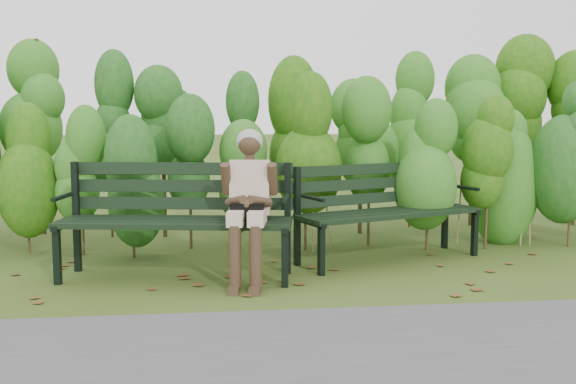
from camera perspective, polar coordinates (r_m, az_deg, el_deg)
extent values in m
plane|color=#384614|center=(6.04, 0.40, -7.47)|extent=(80.00, 80.00, 0.00)
cube|color=#474749|center=(3.97, 4.52, -15.16)|extent=(60.00, 2.50, 0.01)
cylinder|color=#47381E|center=(7.47, -22.41, -2.11)|extent=(0.03, 0.03, 0.80)
ellipsoid|color=#1B6010|center=(7.40, -22.64, 2.79)|extent=(0.64, 0.64, 1.44)
cylinder|color=#47381E|center=(7.33, -17.80, -2.08)|extent=(0.03, 0.03, 0.80)
ellipsoid|color=#1B6010|center=(7.26, -17.98, 2.92)|extent=(0.64, 0.64, 1.44)
cylinder|color=#47381E|center=(7.24, -13.04, -2.04)|extent=(0.03, 0.03, 0.80)
ellipsoid|color=#1B6010|center=(7.17, -13.17, 3.02)|extent=(0.64, 0.64, 1.44)
cylinder|color=#47381E|center=(7.19, -8.19, -1.99)|extent=(0.03, 0.03, 0.80)
ellipsoid|color=#1B6010|center=(7.13, -8.27, 3.11)|extent=(0.64, 0.64, 1.44)
cylinder|color=#47381E|center=(7.20, -3.31, -1.91)|extent=(0.03, 0.03, 0.80)
ellipsoid|color=#1B6010|center=(7.14, -3.35, 3.17)|extent=(0.64, 0.64, 1.44)
cylinder|color=#47381E|center=(7.27, 1.51, -1.83)|extent=(0.03, 0.03, 0.80)
ellipsoid|color=#1B6010|center=(7.20, 1.53, 3.21)|extent=(0.64, 0.64, 1.44)
cylinder|color=#47381E|center=(7.38, 6.22, -1.74)|extent=(0.03, 0.03, 0.80)
ellipsoid|color=#1B6010|center=(7.31, 6.28, 3.23)|extent=(0.64, 0.64, 1.44)
cylinder|color=#47381E|center=(7.54, 10.75, -1.64)|extent=(0.03, 0.03, 0.80)
ellipsoid|color=#1B6010|center=(7.47, 10.86, 3.22)|extent=(0.64, 0.64, 1.44)
cylinder|color=#47381E|center=(7.74, 15.08, -1.53)|extent=(0.03, 0.03, 0.80)
ellipsoid|color=#1B6010|center=(7.68, 15.22, 3.20)|extent=(0.64, 0.64, 1.44)
cylinder|color=#47381E|center=(7.99, 19.15, -1.42)|extent=(0.03, 0.03, 0.80)
ellipsoid|color=#1B6010|center=(7.93, 19.33, 3.16)|extent=(0.64, 0.64, 1.44)
cylinder|color=#47381E|center=(8.28, 22.97, -1.31)|extent=(0.03, 0.03, 0.80)
ellipsoid|color=#1B6010|center=(8.22, 23.17, 3.11)|extent=(0.64, 0.64, 1.44)
cylinder|color=#47381E|center=(8.39, -20.21, -0.05)|extent=(0.04, 0.04, 1.10)
ellipsoid|color=#1B5216|center=(8.34, -20.46, 5.96)|extent=(0.70, 0.70, 1.98)
cylinder|color=#47381E|center=(8.25, -15.02, 0.02)|extent=(0.04, 0.04, 1.10)
ellipsoid|color=#1B5216|center=(8.20, -15.21, 6.14)|extent=(0.70, 0.70, 1.98)
cylinder|color=#47381E|center=(8.17, -9.68, 0.09)|extent=(0.04, 0.04, 1.10)
ellipsoid|color=#1B5216|center=(8.12, -9.81, 6.27)|extent=(0.70, 0.70, 1.98)
cylinder|color=#47381E|center=(8.17, -4.30, 0.17)|extent=(0.04, 0.04, 1.10)
ellipsoid|color=#1B5216|center=(8.12, -4.35, 6.35)|extent=(0.70, 0.70, 1.98)
cylinder|color=#47381E|center=(8.24, 1.05, 0.24)|extent=(0.04, 0.04, 1.10)
ellipsoid|color=#1B5216|center=(8.19, 1.06, 6.37)|extent=(0.70, 0.70, 1.98)
cylinder|color=#47381E|center=(8.38, 6.26, 0.31)|extent=(0.04, 0.04, 1.10)
ellipsoid|color=#1B5216|center=(8.33, 6.34, 6.34)|extent=(0.70, 0.70, 1.98)
cylinder|color=#47381E|center=(8.58, 11.26, 0.38)|extent=(0.04, 0.04, 1.10)
ellipsoid|color=#1B5216|center=(8.53, 11.40, 6.26)|extent=(0.70, 0.70, 1.98)
cylinder|color=#47381E|center=(8.85, 15.99, 0.43)|extent=(0.04, 0.04, 1.10)
ellipsoid|color=#1B5216|center=(8.80, 16.18, 6.14)|extent=(0.70, 0.70, 1.98)
cylinder|color=#47381E|center=(9.18, 20.42, 0.48)|extent=(0.04, 0.04, 1.10)
ellipsoid|color=#1B5216|center=(9.13, 20.65, 5.98)|extent=(0.70, 0.70, 1.98)
cube|color=brown|center=(5.67, -4.34, -8.41)|extent=(0.08, 0.10, 0.01)
cube|color=brown|center=(6.86, -3.63, -5.72)|extent=(0.09, 0.10, 0.01)
cube|color=brown|center=(5.64, 4.00, -8.50)|extent=(0.08, 0.09, 0.01)
cube|color=brown|center=(6.94, 17.46, -5.89)|extent=(0.11, 0.11, 0.01)
cube|color=brown|center=(7.63, 22.76, -4.98)|extent=(0.10, 0.11, 0.01)
cube|color=brown|center=(5.43, 20.30, -9.51)|extent=(0.10, 0.11, 0.01)
cube|color=brown|center=(6.76, 14.07, -6.12)|extent=(0.11, 0.11, 0.01)
cube|color=brown|center=(6.43, -21.55, -7.04)|extent=(0.10, 0.08, 0.01)
cube|color=brown|center=(6.53, 1.53, -6.37)|extent=(0.07, 0.09, 0.01)
cube|color=brown|center=(6.32, -3.86, -6.82)|extent=(0.10, 0.11, 0.01)
cube|color=brown|center=(6.60, -15.53, -6.46)|extent=(0.10, 0.08, 0.01)
cube|color=brown|center=(6.24, 17.42, -7.29)|extent=(0.10, 0.11, 0.01)
cube|color=brown|center=(5.67, 9.32, -8.47)|extent=(0.11, 0.11, 0.01)
cube|color=brown|center=(5.49, 5.76, -8.93)|extent=(0.10, 0.09, 0.01)
cube|color=brown|center=(5.60, -7.46, -8.65)|extent=(0.11, 0.11, 0.01)
cube|color=brown|center=(7.20, 20.27, -5.54)|extent=(0.11, 0.11, 0.01)
cube|color=brown|center=(6.00, -7.52, -7.60)|extent=(0.10, 0.11, 0.01)
cube|color=brown|center=(5.97, -10.05, -7.73)|extent=(0.11, 0.11, 0.01)
cube|color=brown|center=(7.14, 6.63, -5.27)|extent=(0.11, 0.11, 0.01)
cube|color=brown|center=(6.40, 18.57, -7.00)|extent=(0.11, 0.11, 0.01)
cube|color=brown|center=(5.00, 4.25, -10.51)|extent=(0.11, 0.11, 0.01)
cube|color=brown|center=(5.41, 10.60, -9.26)|extent=(0.10, 0.09, 0.01)
cube|color=brown|center=(6.72, -5.56, -6.01)|extent=(0.09, 0.10, 0.01)
cube|color=brown|center=(6.38, 11.05, -6.80)|extent=(0.10, 0.08, 0.01)
cube|color=brown|center=(6.48, -6.47, -6.52)|extent=(0.11, 0.11, 0.01)
cube|color=black|center=(5.85, -9.98, -2.88)|extent=(2.06, 0.46, 0.05)
cube|color=black|center=(5.98, -9.68, -2.66)|extent=(2.06, 0.46, 0.05)
cube|color=black|center=(6.12, -9.39, -2.44)|extent=(2.06, 0.46, 0.05)
cube|color=black|center=(6.26, -9.12, -2.23)|extent=(2.06, 0.46, 0.05)
cube|color=black|center=(6.35, -8.95, -0.95)|extent=(2.05, 0.40, 0.12)
cube|color=black|center=(6.34, -8.94, 0.50)|extent=(2.05, 0.40, 0.12)
cube|color=black|center=(6.34, -8.94, 1.96)|extent=(2.05, 0.40, 0.12)
cube|color=black|center=(6.17, -18.97, -5.08)|extent=(0.07, 0.07, 0.52)
cube|color=black|center=(6.58, -17.48, -2.02)|extent=(0.07, 0.07, 1.03)
cube|color=black|center=(6.34, -18.29, -2.59)|extent=(0.15, 0.58, 0.05)
cylinder|color=black|center=(6.25, -18.56, -0.39)|extent=(0.11, 0.43, 0.04)
cube|color=black|center=(5.75, -0.27, -5.57)|extent=(0.07, 0.07, 0.52)
cube|color=black|center=(6.19, -0.04, -2.25)|extent=(0.07, 0.07, 1.03)
cube|color=black|center=(5.93, -0.16, -2.87)|extent=(0.15, 0.58, 0.05)
cylinder|color=black|center=(5.84, -0.18, -0.52)|extent=(0.11, 0.43, 0.04)
cube|color=black|center=(6.64, 9.68, -2.01)|extent=(1.85, 0.80, 0.04)
cube|color=black|center=(6.75, 8.98, -1.86)|extent=(1.85, 0.80, 0.04)
cube|color=black|center=(6.86, 8.31, -1.71)|extent=(1.85, 0.80, 0.04)
cube|color=black|center=(6.96, 7.66, -1.57)|extent=(1.85, 0.80, 0.04)
cube|color=black|center=(7.03, 7.21, -0.51)|extent=(1.83, 0.75, 0.11)
cube|color=black|center=(7.02, 7.15, 0.72)|extent=(1.83, 0.75, 0.11)
cube|color=black|center=(7.02, 7.10, 1.95)|extent=(1.83, 0.75, 0.11)
cube|color=black|center=(6.17, 2.84, -4.88)|extent=(0.07, 0.07, 0.48)
cube|color=black|center=(6.52, 0.79, -2.08)|extent=(0.07, 0.07, 0.97)
cube|color=black|center=(6.31, 1.86, -2.58)|extent=(0.24, 0.52, 0.04)
cylinder|color=black|center=(6.23, 2.11, -0.50)|extent=(0.18, 0.39, 0.04)
cube|color=black|center=(7.27, 15.51, -3.34)|extent=(0.07, 0.07, 0.48)
cube|color=black|center=(7.57, 13.18, -1.03)|extent=(0.07, 0.07, 0.97)
cube|color=black|center=(7.39, 14.43, -1.42)|extent=(0.24, 0.52, 0.04)
cylinder|color=black|center=(7.32, 14.76, 0.36)|extent=(0.18, 0.39, 0.04)
cube|color=beige|center=(5.75, -4.34, -2.09)|extent=(0.20, 0.42, 0.13)
cube|color=beige|center=(5.73, -2.61, -2.11)|extent=(0.20, 0.42, 0.13)
cylinder|color=#422E1E|center=(5.65, -4.51, -5.61)|extent=(0.12, 0.12, 0.55)
cylinder|color=#422E1E|center=(5.63, -2.75, -5.64)|extent=(0.12, 0.12, 0.55)
cube|color=#422E1E|center=(5.63, -4.59, -8.25)|extent=(0.12, 0.20, 0.06)
cube|color=#422E1E|center=(5.61, -2.81, -8.29)|extent=(0.12, 0.20, 0.06)
cube|color=beige|center=(5.96, -3.23, 0.39)|extent=(0.38, 0.30, 0.50)
cylinder|color=#422E1E|center=(5.92, -3.26, 2.88)|extent=(0.09, 0.09, 0.10)
sphere|color=#422E1E|center=(5.91, -3.28, 4.09)|extent=(0.20, 0.20, 0.20)
ellipsoid|color=gray|center=(5.93, -3.26, 4.33)|extent=(0.23, 0.22, 0.21)
cylinder|color=#422E1E|center=(5.90, -5.27, 1.11)|extent=(0.12, 0.21, 0.30)
cylinder|color=#422E1E|center=(5.86, -1.34, 1.10)|extent=(0.12, 0.21, 0.30)
cylinder|color=#422E1E|center=(5.79, -4.42, -0.77)|extent=(0.19, 0.27, 0.13)
cylinder|color=#422E1E|center=(5.77, -2.42, -0.79)|extent=(0.24, 0.23, 0.13)
sphere|color=#422E1E|center=(5.72, -3.49, -1.05)|extent=(0.11, 0.11, 0.11)
cube|color=black|center=(5.74, -3.47, -1.70)|extent=(0.30, 0.16, 0.15)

